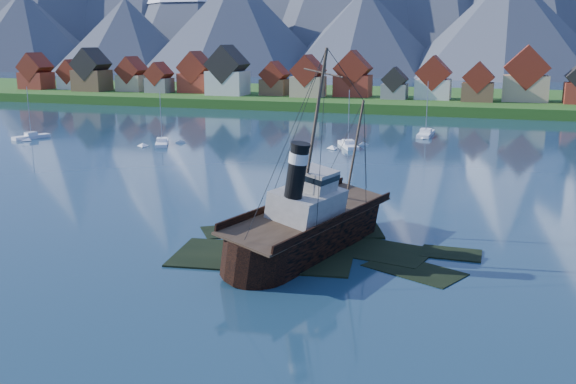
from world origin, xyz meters
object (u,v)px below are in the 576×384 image
(sailboat_a, at_px, (162,143))
(sailboat_e, at_px, (426,134))
(sailboat_c, at_px, (348,146))
(tugboat_wreck, at_px, (311,221))
(sailboat_b, at_px, (31,137))

(sailboat_a, relative_size, sailboat_e, 0.90)
(sailboat_a, relative_size, sailboat_c, 0.96)
(sailboat_a, distance_m, sailboat_c, 39.18)
(tugboat_wreck, bearing_deg, sailboat_e, 103.20)
(sailboat_a, xyz_separation_m, sailboat_b, (-32.20, -1.39, 0.02))
(sailboat_c, bearing_deg, sailboat_a, 167.44)
(tugboat_wreck, distance_m, sailboat_a, 74.95)
(tugboat_wreck, distance_m, sailboat_b, 98.28)
(sailboat_c, bearing_deg, tugboat_wreck, -106.61)
(tugboat_wreck, xyz_separation_m, sailboat_a, (-49.07, 56.59, -2.53))
(sailboat_c, xyz_separation_m, sailboat_e, (13.34, 21.78, 0.01))
(sailboat_b, bearing_deg, sailboat_c, 28.72)
(sailboat_a, xyz_separation_m, sailboat_c, (38.09, 9.16, 0.02))
(sailboat_a, bearing_deg, sailboat_e, 4.33)
(sailboat_c, relative_size, sailboat_e, 0.94)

